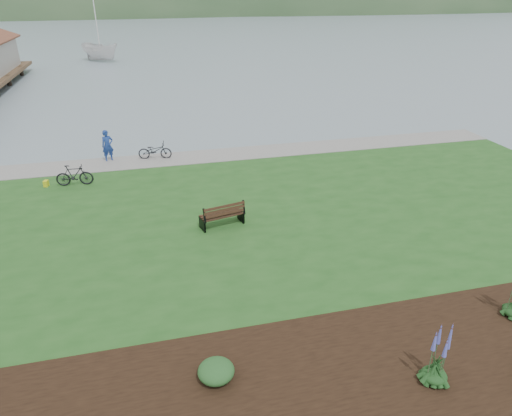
{
  "coord_description": "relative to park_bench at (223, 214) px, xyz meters",
  "views": [
    {
      "loc": [
        -3.73,
        -17.38,
        9.02
      ],
      "look_at": [
        0.12,
        -2.01,
        1.3
      ],
      "focal_mm": 32.0,
      "sensor_mm": 36.0,
      "label": 1
    }
  ],
  "objects": [
    {
      "name": "bicycle_b",
      "position": [
        -6.13,
        5.84,
        -0.02
      ],
      "size": [
        0.62,
        1.74,
        1.03
      ],
      "primitive_type": "imported",
      "rotation": [
        0.0,
        0.0,
        1.49
      ],
      "color": "black",
      "rests_on": "lawn"
    },
    {
      "name": "pannier",
      "position": [
        -7.48,
        6.05,
        -0.38
      ],
      "size": [
        0.24,
        0.31,
        0.29
      ],
      "primitive_type": "cube",
      "rotation": [
        0.0,
        0.0,
        -0.27
      ],
      "color": "#CECF18",
      "rests_on": "lawn"
    },
    {
      "name": "garden_bed",
      "position": [
        4.11,
        -8.28,
        -0.51
      ],
      "size": [
        24.0,
        4.4,
        0.04
      ],
      "primitive_type": "cube",
      "color": "black",
      "rests_on": "lawn"
    },
    {
      "name": "person",
      "position": [
        -4.68,
        9.02,
        0.47
      ],
      "size": [
        0.86,
        0.72,
        2.01
      ],
      "primitive_type": "imported",
      "rotation": [
        0.0,
        0.0,
        0.34
      ],
      "color": "navy",
      "rests_on": "lawn"
    },
    {
      "name": "far_hillside",
      "position": [
        21.11,
        171.52,
        -0.93
      ],
      "size": [
        580.0,
        80.0,
        38.0
      ],
      "primitive_type": null,
      "color": "#2D4D2B",
      "rests_on": "ground"
    },
    {
      "name": "echium_0",
      "position": [
        3.51,
        -9.05,
        0.19
      ],
      "size": [
        0.62,
        0.62,
        1.73
      ],
      "color": "#153916",
      "rests_on": "garden_bed"
    },
    {
      "name": "park_bench",
      "position": [
        0.0,
        0.0,
        0.0
      ],
      "size": [
        1.83,
        1.07,
        1.07
      ],
      "rotation": [
        0.0,
        0.0,
        0.23
      ],
      "color": "black",
      "rests_on": "lawn"
    },
    {
      "name": "ground",
      "position": [
        1.11,
        1.52,
        -0.93
      ],
      "size": [
        600.0,
        600.0,
        0.0
      ],
      "primitive_type": "plane",
      "color": "gray",
      "rests_on": "ground"
    },
    {
      "name": "shoreline_path",
      "position": [
        1.11,
        8.42,
        -0.52
      ],
      "size": [
        34.0,
        2.2,
        0.03
      ],
      "primitive_type": "cube",
      "color": "gray",
      "rests_on": "lawn"
    },
    {
      "name": "sailboat",
      "position": [
        -7.26,
        50.51,
        -0.93
      ],
      "size": [
        15.42,
        15.43,
        28.5
      ],
      "primitive_type": "imported",
      "rotation": [
        0.0,
        0.0,
        0.75
      ],
      "color": "silver",
      "rests_on": "ground"
    },
    {
      "name": "bicycle_a",
      "position": [
        -2.22,
        8.72,
        -0.05
      ],
      "size": [
        0.92,
        1.9,
        0.95
      ],
      "primitive_type": "imported",
      "rotation": [
        0.0,
        0.0,
        1.41
      ],
      "color": "black",
      "rests_on": "lawn"
    },
    {
      "name": "lawn",
      "position": [
        1.11,
        -0.48,
        -0.73
      ],
      "size": [
        34.0,
        20.0,
        0.4
      ],
      "primitive_type": "cube",
      "color": "#1F4F1B",
      "rests_on": "ground"
    },
    {
      "name": "shrub_0",
      "position": [
        -1.57,
        -7.71,
        -0.27
      ],
      "size": [
        0.9,
        0.9,
        0.45
      ],
      "primitive_type": "ellipsoid",
      "color": "#1E4C21",
      "rests_on": "garden_bed"
    }
  ]
}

